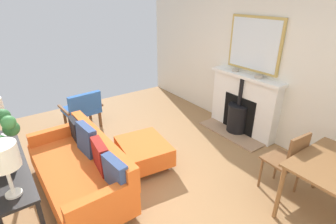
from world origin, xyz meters
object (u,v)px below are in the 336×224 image
(sofa, at_px, (82,168))
(armchair_accent, at_px, (83,108))
(mantel_bowl_near, at_px, (235,70))
(fireplace, at_px, (242,107))
(mantel_bowl_far, at_px, (259,77))
(book_stack, at_px, (4,149))
(table_lamp_far_end, at_px, (3,158))
(console_table, at_px, (9,169))
(ottoman, at_px, (144,151))
(dining_chair_near_fireplace, at_px, (289,159))
(dining_table, at_px, (334,173))

(sofa, xyz_separation_m, armchair_accent, (-0.59, -1.71, 0.09))
(mantel_bowl_near, bearing_deg, fireplace, 85.70)
(mantel_bowl_far, relative_size, armchair_accent, 0.18)
(mantel_bowl_far, xyz_separation_m, book_stack, (3.72, -0.58, -0.33))
(mantel_bowl_far, relative_size, table_lamp_far_end, 0.26)
(fireplace, distance_m, mantel_bowl_far, 0.69)
(sofa, xyz_separation_m, table_lamp_far_end, (0.75, 0.61, 0.81))
(table_lamp_far_end, bearing_deg, sofa, -141.19)
(console_table, height_order, book_stack, book_stack)
(mantel_bowl_near, height_order, ottoman, mantel_bowl_near)
(mantel_bowl_near, bearing_deg, book_stack, -1.17)
(sofa, xyz_separation_m, ottoman, (-0.94, -0.05, -0.11))
(mantel_bowl_near, bearing_deg, sofa, 3.23)
(sofa, relative_size, book_stack, 6.70)
(console_table, bearing_deg, dining_chair_near_fireplace, 151.21)
(mantel_bowl_far, distance_m, armchair_accent, 3.21)
(ottoman, distance_m, armchair_accent, 1.71)
(mantel_bowl_far, relative_size, console_table, 0.08)
(console_table, distance_m, table_lamp_far_end, 0.78)
(book_stack, xyz_separation_m, dining_chair_near_fireplace, (-2.83, 1.80, -0.26))
(mantel_bowl_near, relative_size, table_lamp_far_end, 0.24)
(armchair_accent, bearing_deg, dining_chair_near_fireplace, 114.51)
(fireplace, bearing_deg, console_table, -1.48)
(book_stack, relative_size, dining_table, 0.28)
(fireplace, relative_size, mantel_bowl_near, 11.47)
(armchair_accent, distance_m, book_stack, 2.02)
(table_lamp_far_end, bearing_deg, ottoman, -158.87)
(mantel_bowl_near, relative_size, dining_table, 0.13)
(sofa, height_order, table_lamp_far_end, table_lamp_far_end)
(fireplace, relative_size, armchair_accent, 1.89)
(mantel_bowl_far, height_order, dining_table, mantel_bowl_far)
(ottoman, relative_size, console_table, 0.54)
(mantel_bowl_near, xyz_separation_m, table_lamp_far_end, (3.72, 0.77, 0.04))
(mantel_bowl_far, height_order, console_table, mantel_bowl_far)
(armchair_accent, bearing_deg, table_lamp_far_end, 59.82)
(sofa, height_order, book_stack, book_stack)
(dining_table, bearing_deg, console_table, -35.86)
(table_lamp_far_end, bearing_deg, book_stack, -90.22)
(fireplace, height_order, dining_table, fireplace)
(mantel_bowl_near, height_order, armchair_accent, mantel_bowl_near)
(mantel_bowl_far, bearing_deg, fireplace, -85.39)
(armchair_accent, distance_m, dining_chair_near_fireplace, 3.58)
(sofa, distance_m, armchair_accent, 1.81)
(sofa, xyz_separation_m, book_stack, (0.75, -0.24, 0.45))
(mantel_bowl_near, bearing_deg, table_lamp_far_end, 11.76)
(fireplace, relative_size, console_table, 0.88)
(mantel_bowl_far, height_order, book_stack, mantel_bowl_far)
(fireplace, xyz_separation_m, ottoman, (2.01, -0.14, -0.26))
(book_stack, xyz_separation_m, dining_table, (-2.83, 2.29, -0.16))
(mantel_bowl_near, relative_size, dining_chair_near_fireplace, 0.14)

